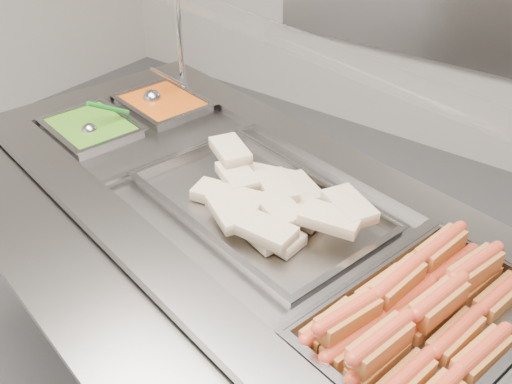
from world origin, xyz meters
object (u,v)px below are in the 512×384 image
Objects in this scene: serving_spoon at (93,127)px; ladle at (153,97)px; pan_wraps at (258,208)px; steam_counter at (246,304)px; sneeze_guard at (306,49)px; pan_hotdogs at (427,329)px.

ladle is at bearing 91.77° from serving_spoon.
steam_counter is at bearing 167.75° from pan_wraps.
sneeze_guard reaches higher than pan_hotdogs.
steam_counter is at bearing 1.45° from serving_spoon.
sneeze_guard reaches higher than serving_spoon.
ladle is at bearing 175.07° from sneeze_guard.
sneeze_guard reaches higher than steam_counter.
serving_spoon is (0.01, -0.30, 0.00)m from ladle.
steam_counter is at bearing -23.04° from ladle.
sneeze_guard is at bearing 148.48° from pan_hotdogs.
sneeze_guard is 0.83m from serving_spoon.
steam_counter is at bearing 167.75° from pan_hotdogs.
ladle is at bearing 156.96° from steam_counter.
steam_counter is 0.87m from sneeze_guard.
pan_hotdogs is 3.39× the size of serving_spoon.
pan_hotdogs is at bearing -12.25° from steam_counter.
sneeze_guard is 0.47m from pan_wraps.
serving_spoon is at bearing -179.73° from pan_wraps.
sneeze_guard is 8.93× the size of ladle.
pan_wraps reaches higher than steam_counter.
pan_hotdogs is 1.29m from serving_spoon.
steam_counter is 10.74× the size of ladle.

